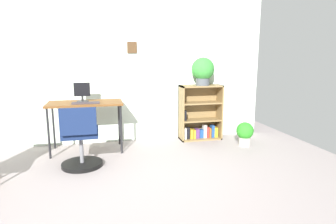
# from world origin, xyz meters

# --- Properties ---
(ground_plane) EXTENTS (6.24, 6.24, 0.00)m
(ground_plane) POSITION_xyz_m (0.00, 0.00, 0.00)
(ground_plane) COLOR gray
(wall_back) EXTENTS (5.20, 0.12, 2.48)m
(wall_back) POSITION_xyz_m (0.00, 2.15, 1.24)
(wall_back) COLOR silver
(wall_back) RESTS_ON ground_plane
(desk) EXTENTS (1.07, 0.54, 0.74)m
(desk) POSITION_xyz_m (-0.38, 1.70, 0.68)
(desk) COLOR brown
(desk) RESTS_ON ground_plane
(monitor) EXTENTS (0.23, 0.17, 0.28)m
(monitor) POSITION_xyz_m (-0.42, 1.76, 0.87)
(monitor) COLOR #262628
(monitor) RESTS_ON desk
(keyboard) EXTENTS (0.38, 0.13, 0.02)m
(keyboard) POSITION_xyz_m (-0.37, 1.57, 0.75)
(keyboard) COLOR #362F33
(keyboard) RESTS_ON desk
(office_chair) EXTENTS (0.52, 0.55, 0.81)m
(office_chair) POSITION_xyz_m (-0.43, 1.01, 0.35)
(office_chair) COLOR black
(office_chair) RESTS_ON ground_plane
(bookshelf_low) EXTENTS (0.70, 0.30, 0.92)m
(bookshelf_low) POSITION_xyz_m (1.47, 1.95, 0.40)
(bookshelf_low) COLOR olive
(bookshelf_low) RESTS_ON ground_plane
(potted_plant_on_shelf) EXTENTS (0.38, 0.38, 0.46)m
(potted_plant_on_shelf) POSITION_xyz_m (1.50, 1.90, 1.17)
(potted_plant_on_shelf) COLOR #474C51
(potted_plant_on_shelf) RESTS_ON bookshelf_low
(potted_plant_floor) EXTENTS (0.27, 0.27, 0.38)m
(potted_plant_floor) POSITION_xyz_m (2.03, 1.39, 0.21)
(potted_plant_floor) COLOR #B7B2A8
(potted_plant_floor) RESTS_ON ground_plane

